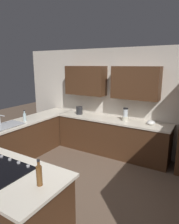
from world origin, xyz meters
TOP-DOWN VIEW (x-y plane):
  - ground_plane at (0.00, 0.00)m, footprint 14.00×14.00m
  - wall_back at (0.07, -2.04)m, footprint 6.00×0.44m
  - lower_cabinets_back at (0.10, -1.72)m, footprint 2.80×0.60m
  - countertop_back at (0.10, -1.72)m, footprint 2.84×0.64m
  - lower_cabinets_side at (1.82, -0.55)m, footprint 0.60×2.90m
  - countertop_side at (1.82, -0.55)m, footprint 0.64×2.94m
  - island_base at (0.29, 1.24)m, footprint 1.75×0.83m
  - sink_unit at (1.83, -0.01)m, footprint 0.46×0.70m
  - cooktop at (0.29, 1.23)m, footprint 0.76×0.56m
  - blender at (-0.25, -1.72)m, footprint 0.15×0.15m
  - mixing_bowl at (-0.85, -1.72)m, footprint 0.18×0.18m
  - kettle at (1.05, -1.72)m, footprint 0.17×0.17m
  - dish_soap_bottle at (1.77, -0.49)m, footprint 0.07×0.07m
  - second_bottle at (-0.38, 1.21)m, footprint 0.07×0.07m

SIDE VIEW (x-z plane):
  - ground_plane at x=0.00m, z-range 0.00..0.00m
  - lower_cabinets_back at x=0.10m, z-range 0.00..0.86m
  - lower_cabinets_side at x=1.82m, z-range 0.00..0.86m
  - island_base at x=0.29m, z-range 0.00..0.86m
  - countertop_back at x=0.10m, z-range 0.86..0.90m
  - countertop_side at x=1.82m, z-range 0.86..0.90m
  - cooktop at x=0.29m, z-range 0.89..0.92m
  - sink_unit at x=1.83m, z-range 0.80..1.03m
  - mixing_bowl at x=-0.85m, z-range 0.90..1.00m
  - dish_soap_bottle at x=1.77m, z-range 0.87..1.14m
  - kettle at x=1.05m, z-range 0.90..1.11m
  - second_bottle at x=-0.38m, z-range 0.87..1.18m
  - blender at x=-0.25m, z-range 0.88..1.19m
  - wall_back at x=0.07m, z-range 0.13..2.73m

